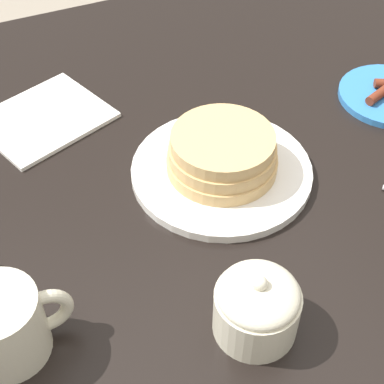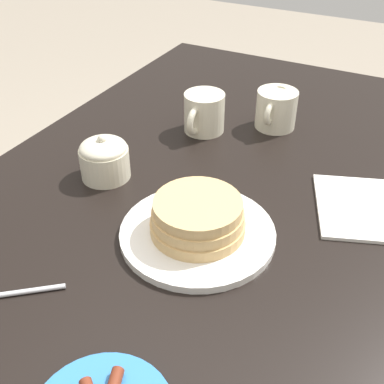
% 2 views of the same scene
% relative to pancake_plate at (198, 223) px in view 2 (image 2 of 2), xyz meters
% --- Properties ---
extents(dining_table, '(1.46, 0.94, 0.77)m').
position_rel_pancake_plate_xyz_m(dining_table, '(-0.03, 0.03, -0.14)').
color(dining_table, black).
rests_on(dining_table, ground_plane).
extents(pancake_plate, '(0.23, 0.23, 0.07)m').
position_rel_pancake_plate_xyz_m(pancake_plate, '(0.00, 0.00, 0.00)').
color(pancake_plate, white).
rests_on(pancake_plate, dining_table).
extents(coffee_mug, '(0.11, 0.08, 0.08)m').
position_rel_pancake_plate_xyz_m(coffee_mug, '(-0.30, -0.14, 0.02)').
color(coffee_mug, beige).
rests_on(coffee_mug, dining_table).
extents(creamer_pitcher, '(0.12, 0.08, 0.09)m').
position_rel_pancake_plate_xyz_m(creamer_pitcher, '(-0.39, -0.02, 0.02)').
color(creamer_pitcher, beige).
rests_on(creamer_pitcher, dining_table).
extents(sugar_bowl, '(0.09, 0.09, 0.08)m').
position_rel_pancake_plate_xyz_m(sugar_bowl, '(-0.07, -0.22, 0.01)').
color(sugar_bowl, beige).
rests_on(sugar_bowl, dining_table).
extents(napkin, '(0.21, 0.19, 0.01)m').
position_rel_pancake_plate_xyz_m(napkin, '(-0.18, 0.21, -0.02)').
color(napkin, silver).
rests_on(napkin, dining_table).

